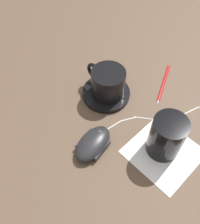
{
  "coord_description": "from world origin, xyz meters",
  "views": [
    {
      "loc": [
        0.05,
        -0.39,
        0.54
      ],
      "look_at": [
        -0.08,
        -0.05,
        0.03
      ],
      "focal_mm": 40.0,
      "sensor_mm": 36.0,
      "label": 1
    }
  ],
  "objects_px": {
    "computer_mouse": "(93,143)",
    "drinking_glass": "(166,137)",
    "coffee_cup": "(107,82)",
    "pen": "(164,83)",
    "saucer": "(106,93)"
  },
  "relations": [
    {
      "from": "computer_mouse",
      "to": "drinking_glass",
      "type": "height_order",
      "value": "drinking_glass"
    },
    {
      "from": "coffee_cup",
      "to": "pen",
      "type": "xyz_separation_m",
      "value": [
        0.14,
        0.09,
        -0.05
      ]
    },
    {
      "from": "saucer",
      "to": "coffee_cup",
      "type": "bearing_deg",
      "value": 47.95
    },
    {
      "from": "coffee_cup",
      "to": "drinking_glass",
      "type": "distance_m",
      "value": 0.21
    },
    {
      "from": "drinking_glass",
      "to": "coffee_cup",
      "type": "bearing_deg",
      "value": 147.98
    },
    {
      "from": "computer_mouse",
      "to": "coffee_cup",
      "type": "bearing_deg",
      "value": 98.34
    },
    {
      "from": "coffee_cup",
      "to": "computer_mouse",
      "type": "relative_size",
      "value": 0.98
    },
    {
      "from": "saucer",
      "to": "pen",
      "type": "relative_size",
      "value": 0.85
    },
    {
      "from": "saucer",
      "to": "drinking_glass",
      "type": "relative_size",
      "value": 1.22
    },
    {
      "from": "saucer",
      "to": "coffee_cup",
      "type": "relative_size",
      "value": 1.12
    },
    {
      "from": "saucer",
      "to": "pen",
      "type": "bearing_deg",
      "value": 34.34
    },
    {
      "from": "computer_mouse",
      "to": "pen",
      "type": "bearing_deg",
      "value": 66.23
    },
    {
      "from": "saucer",
      "to": "pen",
      "type": "xyz_separation_m",
      "value": [
        0.14,
        0.1,
        -0.0
      ]
    },
    {
      "from": "coffee_cup",
      "to": "saucer",
      "type": "bearing_deg",
      "value": -132.05
    },
    {
      "from": "saucer",
      "to": "computer_mouse",
      "type": "relative_size",
      "value": 1.1
    }
  ]
}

